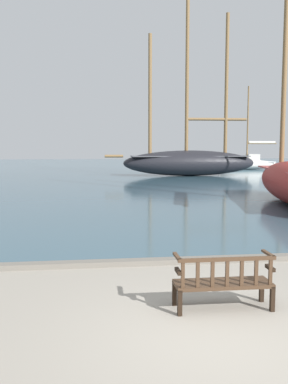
{
  "coord_description": "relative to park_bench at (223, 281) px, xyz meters",
  "views": [
    {
      "loc": [
        -1.81,
        -5.56,
        2.67
      ],
      "look_at": [
        0.17,
        10.0,
        1.0
      ],
      "focal_mm": 40.0,
      "sensor_mm": 36.0,
      "label": 1
    }
  ],
  "objects": [
    {
      "name": "sailboat_centre_channel",
      "position": [
        15.91,
        40.4,
        0.33
      ],
      "size": [
        7.21,
        2.23,
        9.34
      ],
      "color": "silver",
      "rests_on": "harbor_water"
    },
    {
      "name": "park_bench",
      "position": [
        0.0,
        0.0,
        0.0
      ],
      "size": [
        1.6,
        0.53,
        0.92
      ],
      "color": "black",
      "rests_on": "ground"
    },
    {
      "name": "quay_edge_kerb",
      "position": [
        -0.35,
        2.82,
        -0.41
      ],
      "size": [
        40.0,
        0.3,
        0.12
      ],
      "primitive_type": "cube",
      "color": "slate",
      "rests_on": "ground"
    },
    {
      "name": "sailboat_distant_harbor",
      "position": [
        6.66,
        30.61,
        1.06
      ],
      "size": [
        13.43,
        3.24,
        16.95
      ],
      "color": "black",
      "rests_on": "harbor_water"
    },
    {
      "name": "ground_plane",
      "position": [
        -0.35,
        -1.03,
        -0.47
      ],
      "size": [
        160.0,
        160.0,
        0.0
      ],
      "primitive_type": "plane",
      "color": "gray"
    },
    {
      "name": "harbor_water",
      "position": [
        -0.35,
        42.97,
        -0.43
      ],
      "size": [
        100.0,
        80.0,
        0.08
      ],
      "primitive_type": "cube",
      "color": "#385666",
      "rests_on": "ground"
    }
  ]
}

